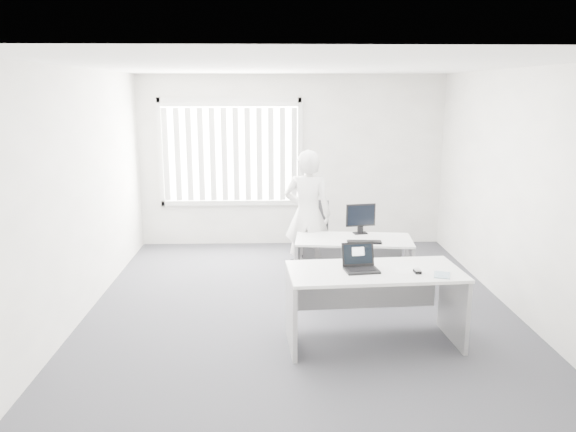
{
  "coord_description": "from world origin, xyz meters",
  "views": [
    {
      "loc": [
        -0.34,
        -6.22,
        2.56
      ],
      "look_at": [
        -0.15,
        0.15,
        1.12
      ],
      "focal_mm": 35.0,
      "sensor_mm": 36.0,
      "label": 1
    }
  ],
  "objects_px": {
    "laptop": "(362,259)",
    "desk_far": "(353,253)",
    "person": "(308,214)",
    "desk_near": "(374,291)",
    "office_chair": "(313,243)",
    "monitor": "(361,219)"
  },
  "relations": [
    {
      "from": "laptop",
      "to": "desk_far",
      "type": "bearing_deg",
      "value": 76.65
    },
    {
      "from": "desk_far",
      "to": "person",
      "type": "xyz_separation_m",
      "value": [
        -0.56,
        0.5,
        0.4
      ]
    },
    {
      "from": "desk_near",
      "to": "person",
      "type": "distance_m",
      "value": 2.22
    },
    {
      "from": "office_chair",
      "to": "desk_far",
      "type": "bearing_deg",
      "value": -45.72
    },
    {
      "from": "person",
      "to": "laptop",
      "type": "distance_m",
      "value": 2.2
    },
    {
      "from": "desk_near",
      "to": "monitor",
      "type": "height_order",
      "value": "monitor"
    },
    {
      "from": "desk_near",
      "to": "desk_far",
      "type": "height_order",
      "value": "desk_near"
    },
    {
      "from": "office_chair",
      "to": "laptop",
      "type": "height_order",
      "value": "laptop"
    },
    {
      "from": "person",
      "to": "laptop",
      "type": "bearing_deg",
      "value": 112.06
    },
    {
      "from": "desk_near",
      "to": "monitor",
      "type": "bearing_deg",
      "value": 81.71
    },
    {
      "from": "desk_near",
      "to": "desk_far",
      "type": "bearing_deg",
      "value": 85.38
    },
    {
      "from": "office_chair",
      "to": "monitor",
      "type": "bearing_deg",
      "value": -35.28
    },
    {
      "from": "desk_near",
      "to": "monitor",
      "type": "relative_size",
      "value": 4.43
    },
    {
      "from": "person",
      "to": "monitor",
      "type": "relative_size",
      "value": 4.42
    },
    {
      "from": "monitor",
      "to": "person",
      "type": "bearing_deg",
      "value": 150.44
    },
    {
      "from": "desk_near",
      "to": "monitor",
      "type": "xyz_separation_m",
      "value": [
        0.15,
        1.88,
        0.31
      ]
    },
    {
      "from": "office_chair",
      "to": "person",
      "type": "height_order",
      "value": "person"
    },
    {
      "from": "desk_far",
      "to": "person",
      "type": "bearing_deg",
      "value": 144.08
    },
    {
      "from": "person",
      "to": "laptop",
      "type": "relative_size",
      "value": 5.37
    },
    {
      "from": "person",
      "to": "laptop",
      "type": "xyz_separation_m",
      "value": [
        0.4,
        -2.17,
        0.03
      ]
    },
    {
      "from": "desk_far",
      "to": "office_chair",
      "type": "xyz_separation_m",
      "value": [
        -0.44,
        1.23,
        -0.2
      ]
    },
    {
      "from": "laptop",
      "to": "monitor",
      "type": "height_order",
      "value": "monitor"
    }
  ]
}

